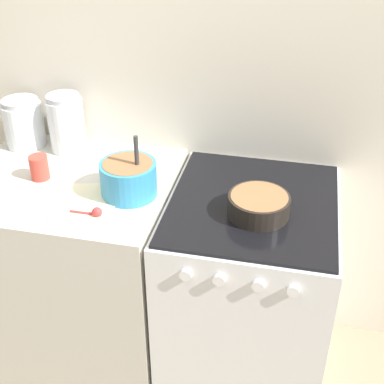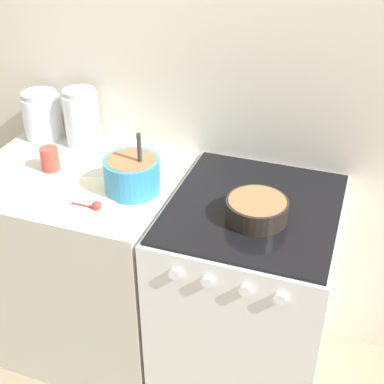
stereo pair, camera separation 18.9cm
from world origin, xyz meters
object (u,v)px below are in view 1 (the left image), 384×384
(stove, at_px, (247,293))
(storage_jar_middle, at_px, (67,127))
(baking_pan, at_px, (259,205))
(mixing_bowl, at_px, (129,177))
(storage_jar_left, at_px, (24,126))
(tin_can, at_px, (39,167))

(stove, height_order, storage_jar_middle, storage_jar_middle)
(stove, bearing_deg, baking_pan, -71.88)
(stove, xyz_separation_m, mixing_bowl, (-0.45, -0.05, 0.52))
(mixing_bowl, xyz_separation_m, storage_jar_left, (-0.56, 0.29, 0.01))
(storage_jar_middle, height_order, tin_can, storage_jar_middle)
(storage_jar_middle, xyz_separation_m, tin_can, (-0.01, -0.25, -0.06))
(stove, xyz_separation_m, tin_can, (-0.83, -0.01, 0.49))
(tin_can, bearing_deg, baking_pan, -4.33)
(baking_pan, bearing_deg, stove, 108.12)
(stove, relative_size, baking_pan, 4.12)
(baking_pan, height_order, tin_can, tin_can)
(storage_jar_left, xyz_separation_m, storage_jar_middle, (0.20, 0.00, 0.02))
(mixing_bowl, relative_size, storage_jar_middle, 0.99)
(mixing_bowl, height_order, baking_pan, mixing_bowl)
(baking_pan, height_order, storage_jar_left, storage_jar_left)
(storage_jar_left, height_order, tin_can, storage_jar_left)
(stove, xyz_separation_m, storage_jar_middle, (-0.82, 0.24, 0.55))
(baking_pan, xyz_separation_m, storage_jar_left, (-1.04, 0.32, 0.05))
(mixing_bowl, distance_m, tin_can, 0.38)
(tin_can, bearing_deg, stove, 0.80)
(stove, distance_m, tin_can, 0.96)
(storage_jar_middle, bearing_deg, baking_pan, -20.61)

